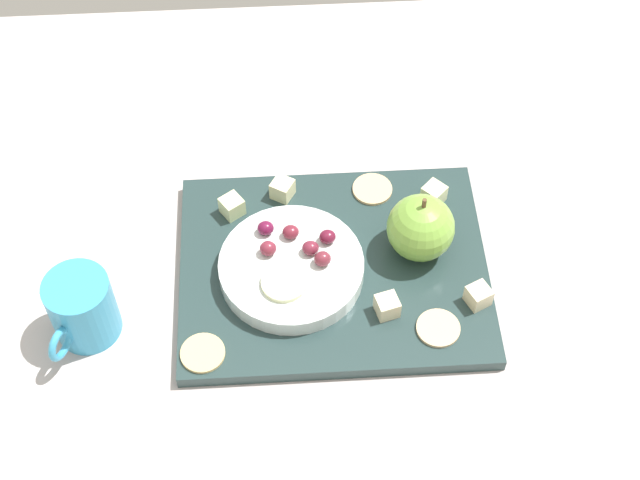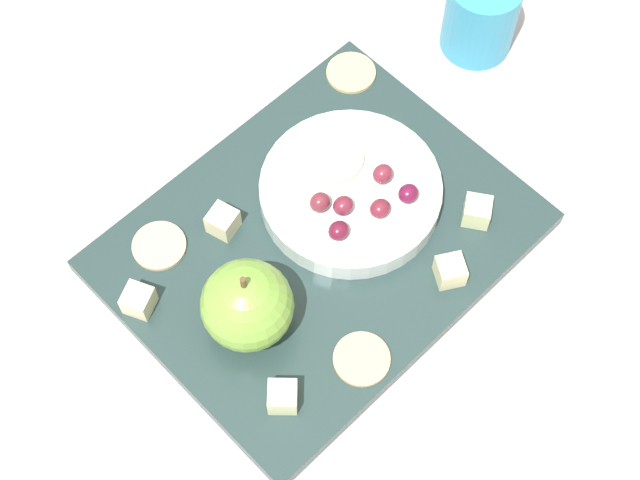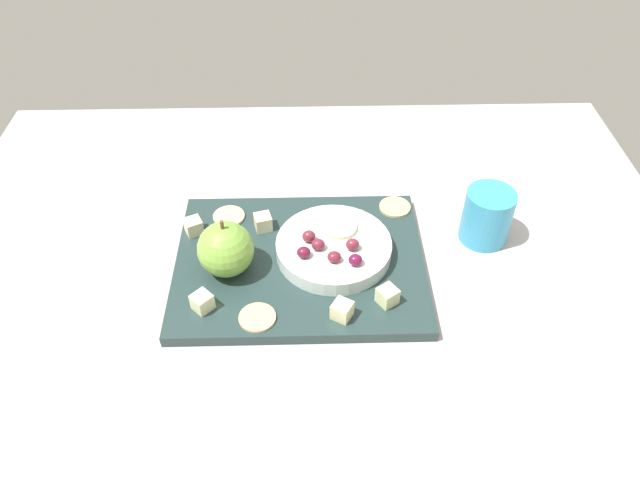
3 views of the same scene
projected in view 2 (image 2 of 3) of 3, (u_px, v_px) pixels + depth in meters
The scene contains 21 objects.
table at pixel (343, 260), 89.84cm from camera, with size 114.56×92.93×4.22cm, color #B7ADAC.
platter at pixel (319, 242), 87.36cm from camera, with size 35.65×27.89×1.73cm, color #253939.
serving_dish at pixel (350, 192), 87.46cm from camera, with size 16.63×16.63×2.27cm, color silver.
apple_whole at pixel (246, 304), 79.35cm from camera, with size 7.84×7.84×7.84cm, color #76AA3E.
apple_stem at pixel (242, 281), 75.33cm from camera, with size 0.50×0.50×1.20cm, color brown.
cheese_cube_0 at pixel (223, 221), 85.99cm from camera, with size 2.40×2.40×2.40cm, color beige.
cheese_cube_1 at pixel (138, 300), 82.45cm from camera, with size 2.40×2.40×2.40cm, color beige.
cheese_cube_2 at pixel (477, 211), 86.47cm from camera, with size 2.40×2.40×2.40cm, color beige.
cheese_cube_3 at pixel (283, 397), 78.52cm from camera, with size 2.40×2.40×2.40cm, color beige.
cheese_cube_4 at pixel (450, 271), 83.74cm from camera, with size 2.40×2.40×2.40cm, color beige.
cracker_0 at pixel (362, 359), 81.06cm from camera, with size 4.89×4.89×0.40cm, color #DEB281.
cracker_1 at pixel (351, 73), 94.78cm from camera, with size 4.89×4.89×0.40cm, color #DEBF7D.
cracker_2 at pixel (159, 246), 85.98cm from camera, with size 4.89×4.89×0.40cm, color #D4B589.
grape_0 at pixel (383, 174), 86.00cm from camera, with size 1.92×1.73×1.77cm, color maroon.
grape_1 at pixel (316, 205), 84.49cm from camera, with size 1.92×1.73×1.79cm, color maroon.
grape_2 at pixel (380, 208), 84.50cm from camera, with size 1.92×1.73×1.54cm, color maroon.
grape_3 at pixel (337, 229), 83.53cm from camera, with size 1.92×1.73×1.60cm, color maroon.
grape_4 at pixel (343, 206), 84.57cm from camera, with size 1.92×1.73×1.64cm, color maroon.
grape_5 at pixel (408, 193), 85.15cm from camera, with size 1.92×1.73×1.62cm, color maroon.
apple_slice_0 at pixel (336, 158), 87.42cm from camera, with size 5.15×5.15×0.60cm, color beige.
cup at pixel (480, 14), 95.22cm from camera, with size 7.28×10.07×8.47cm.
Camera 2 is at (-29.05, -26.81, 82.84)cm, focal length 53.87 mm.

